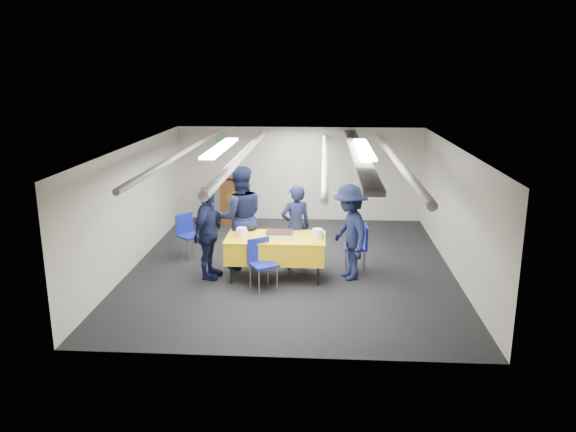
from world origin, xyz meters
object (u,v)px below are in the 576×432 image
(podium, at_px, (233,198))
(sailor_d, at_px, (350,232))
(serving_table, at_px, (276,248))
(sailor_b, at_px, (240,217))
(chair_right, at_px, (360,243))
(sheet_cake, at_px, (279,234))
(chair_near, at_px, (261,259))
(sailor_c, at_px, (208,233))
(sailor_a, at_px, (296,227))
(chair_left, at_px, (188,231))

(podium, relative_size, sailor_d, 0.73)
(serving_table, distance_m, sailor_d, 1.35)
(sailor_b, xyz_separation_m, sailor_d, (2.03, -0.50, -0.11))
(chair_right, relative_size, sailor_b, 0.45)
(serving_table, relative_size, sailor_d, 1.03)
(chair_right, bearing_deg, sheet_cake, -164.12)
(chair_near, relative_size, sailor_d, 0.51)
(serving_table, bearing_deg, sailor_c, -175.63)
(podium, height_order, sailor_a, sailor_a)
(sailor_a, distance_m, sailor_d, 1.10)
(podium, bearing_deg, sailor_c, -87.72)
(sheet_cake, bearing_deg, sailor_d, -0.49)
(sailor_a, xyz_separation_m, sailor_d, (0.98, -0.49, 0.06))
(sailor_c, bearing_deg, sailor_a, -55.25)
(sheet_cake, height_order, chair_left, chair_left)
(sailor_a, height_order, sailor_d, sailor_d)
(sailor_c, bearing_deg, chair_near, -100.69)
(chair_near, bearing_deg, chair_left, 136.31)
(sheet_cake, distance_m, chair_right, 1.55)
(chair_near, height_order, sailor_a, sailor_a)
(serving_table, height_order, sailor_a, sailor_a)
(chair_right, distance_m, sailor_c, 2.81)
(sailor_d, bearing_deg, serving_table, -107.37)
(serving_table, bearing_deg, sheet_cake, 40.42)
(sheet_cake, bearing_deg, podium, 111.51)
(podium, relative_size, sailor_c, 0.75)
(chair_near, relative_size, chair_left, 1.00)
(chair_right, bearing_deg, sailor_a, 177.03)
(chair_right, xyz_separation_m, sailor_c, (-2.73, -0.56, 0.31))
(chair_right, xyz_separation_m, sailor_b, (-2.25, 0.07, 0.44))
(sailor_b, xyz_separation_m, sailor_c, (-0.48, -0.63, -0.13))
(sailor_b, distance_m, sailor_c, 0.81)
(serving_table, distance_m, chair_near, 0.56)
(chair_near, distance_m, sailor_a, 1.21)
(podium, height_order, chair_near, podium)
(serving_table, bearing_deg, podium, 110.39)
(podium, xyz_separation_m, chair_left, (-0.50, -2.58, -0.08))
(serving_table, relative_size, podium, 1.41)
(sheet_cake, bearing_deg, serving_table, -139.58)
(chair_left, height_order, sailor_d, sailor_d)
(serving_table, bearing_deg, sailor_d, 1.80)
(chair_right, xyz_separation_m, sailor_d, (-0.22, -0.43, 0.33))
(sheet_cake, height_order, chair_near, chair_near)
(sailor_b, bearing_deg, chair_right, 161.53)
(serving_table, xyz_separation_m, sailor_a, (0.33, 0.53, 0.24))
(podium, relative_size, chair_left, 1.44)
(chair_near, distance_m, chair_left, 2.28)
(sheet_cake, bearing_deg, sailor_b, 147.88)
(sailor_b, distance_m, sailor_d, 2.09)
(chair_left, bearing_deg, sailor_a, -13.40)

